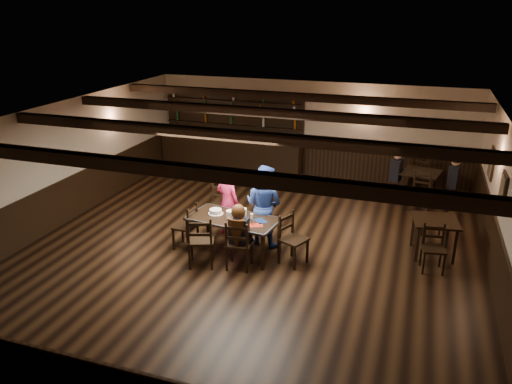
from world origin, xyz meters
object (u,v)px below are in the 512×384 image
(chair_near_left, at_px, (200,238))
(woman_pink, at_px, (228,202))
(bar_counter, at_px, (232,146))
(man_blue, at_px, (264,205))
(dining_table, at_px, (233,221))
(cake, at_px, (216,212))
(chair_near_right, at_px, (238,242))

(chair_near_left, distance_m, woman_pink, 1.50)
(woman_pink, distance_m, bar_counter, 4.55)
(man_blue, bearing_deg, chair_near_left, 72.65)
(chair_near_left, bearing_deg, man_blue, 59.56)
(woman_pink, bearing_deg, man_blue, -172.90)
(chair_near_left, xyz_separation_m, man_blue, (0.80, 1.36, 0.24))
(dining_table, height_order, chair_near_left, chair_near_left)
(woman_pink, height_order, man_blue, man_blue)
(chair_near_left, relative_size, cake, 3.38)
(woman_pink, bearing_deg, bar_counter, -53.99)
(chair_near_left, xyz_separation_m, woman_pink, (-0.05, 1.49, 0.16))
(chair_near_right, height_order, woman_pink, woman_pink)
(man_blue, relative_size, cake, 5.55)
(dining_table, xyz_separation_m, cake, (-0.41, 0.08, 0.11))
(chair_near_left, distance_m, cake, 0.85)
(woman_pink, height_order, cake, woman_pink)
(chair_near_right, xyz_separation_m, woman_pink, (-0.74, 1.36, 0.19))
(chair_near_left, xyz_separation_m, chair_near_right, (0.69, 0.13, -0.03))
(woman_pink, xyz_separation_m, man_blue, (0.85, -0.13, 0.09))
(dining_table, height_order, cake, cake)
(chair_near_right, bearing_deg, dining_table, 117.81)
(dining_table, distance_m, chair_near_left, 0.84)
(cake, xyz_separation_m, bar_counter, (-1.57, 4.93, -0.07))
(bar_counter, bearing_deg, cake, -72.31)
(bar_counter, bearing_deg, man_blue, -61.29)
(dining_table, relative_size, bar_counter, 0.42)
(cake, relative_size, bar_counter, 0.07)
(chair_near_right, relative_size, cake, 3.22)
(dining_table, height_order, bar_counter, bar_counter)
(woman_pink, distance_m, man_blue, 0.86)
(dining_table, height_order, chair_near_right, chair_near_right)
(bar_counter, bearing_deg, woman_pink, -69.88)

